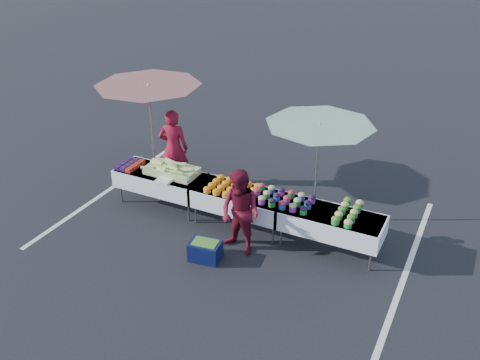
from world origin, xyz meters
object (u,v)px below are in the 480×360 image
at_px(vendor, 174,148).
at_px(customer, 240,213).
at_px(umbrella_left, 149,93).
at_px(table_left, 161,180).
at_px(storage_bin, 205,250).
at_px(table_center, 240,199).
at_px(table_right, 331,222).
at_px(umbrella_right, 319,133).

height_order(vendor, customer, vendor).
bearing_deg(vendor, umbrella_left, -5.18).
relative_size(table_left, storage_bin, 3.18).
bearing_deg(umbrella_left, table_center, -17.38).
distance_m(table_right, storage_bin, 2.27).
relative_size(customer, umbrella_right, 0.69).
height_order(umbrella_left, storage_bin, umbrella_left).
xyz_separation_m(umbrella_left, storage_bin, (2.44, -2.03, -1.89)).
bearing_deg(umbrella_right, customer, -118.31).
distance_m(table_right, umbrella_left, 4.62).
relative_size(table_left, vendor, 1.07).
relative_size(table_right, storage_bin, 3.18).
relative_size(umbrella_left, storage_bin, 4.68).
relative_size(vendor, customer, 1.09).
bearing_deg(vendor, table_right, 149.10).
bearing_deg(customer, table_center, 129.47).
distance_m(table_left, customer, 2.31).
xyz_separation_m(table_center, storage_bin, (-0.06, -1.25, -0.40)).
distance_m(table_center, storage_bin, 1.31).
relative_size(table_right, vendor, 1.07).
bearing_deg(vendor, table_center, 138.63).
bearing_deg(umbrella_right, table_right, -53.75).
height_order(umbrella_left, umbrella_right, umbrella_left).
height_order(table_left, storage_bin, table_left).
relative_size(table_center, table_right, 1.00).
distance_m(customer, umbrella_left, 3.50).
height_order(customer, umbrella_right, umbrella_right).
xyz_separation_m(table_center, umbrella_right, (1.21, 0.80, 1.29)).
bearing_deg(customer, vendor, 158.62).
xyz_separation_m(customer, umbrella_right, (0.83, 1.55, 1.08)).
distance_m(table_center, table_right, 1.80).
distance_m(customer, storage_bin, 0.91).
distance_m(customer, umbrella_right, 2.06).
distance_m(table_left, storage_bin, 2.18).
bearing_deg(table_right, customer, -152.18).
bearing_deg(umbrella_right, storage_bin, -121.87).
height_order(table_right, umbrella_right, umbrella_right).
height_order(table_right, umbrella_left, umbrella_left).
bearing_deg(umbrella_left, customer, -28.03).
bearing_deg(table_left, table_center, 0.00).
distance_m(table_left, vendor, 0.96).
bearing_deg(table_right, vendor, 167.01).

